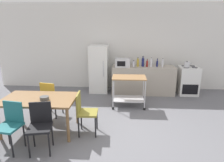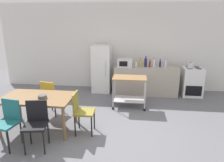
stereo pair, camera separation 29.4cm
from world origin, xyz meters
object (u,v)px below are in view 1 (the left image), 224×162
microwave (123,63)px  fruit_bowl (44,98)px  dining_table (39,102)px  bottle_sesame_oil (134,64)px  bottle_soda (163,63)px  bottle_olive_oil (138,63)px  chair_teal (10,123)px  kitchen_cart (129,87)px  stove_oven (188,80)px  chair_olive (84,110)px  bottle_sparkling_water (143,62)px  chair_black (40,124)px  bottle_hot_sauce (147,64)px  bottle_soy_sauce (157,63)px  refrigerator (99,69)px  chair_mustard (51,97)px  kettle (187,64)px  bottle_wine (151,63)px

microwave → fruit_bowl: bearing=-120.6°
dining_table → bottle_sesame_oil: bottle_sesame_oil is taller
bottle_soda → bottle_olive_oil: bearing=178.8°
dining_table → chair_teal: bearing=-112.5°
kitchen_cart → bottle_olive_oil: (0.30, 1.13, 0.45)m
chair_teal → stove_oven: 5.24m
stove_oven → microwave: microwave is taller
bottle_soda → kitchen_cart: bearing=-133.9°
kitchen_cart → bottle_sesame_oil: bearing=81.3°
chair_olive → bottle_sparkling_water: bearing=-30.3°
chair_black → kitchen_cart: 2.66m
bottle_olive_oil → bottle_hot_sauce: bottle_olive_oil is taller
dining_table → fruit_bowl: size_ratio=8.27×
dining_table → bottle_soy_sauce: bottle_soy_sauce is taller
dining_table → bottle_olive_oil: (2.18, 2.59, 0.35)m
dining_table → refrigerator: size_ratio=0.97×
bottle_sesame_oil → bottle_olive_oil: bottle_olive_oil is taller
chair_mustard → microwave: bearing=-121.3°
refrigerator → chair_teal: bearing=-109.5°
bottle_hot_sauce → fruit_bowl: (-2.32, -2.67, -0.21)m
chair_black → bottle_sparkling_water: (2.07, 3.27, 0.52)m
chair_mustard → fruit_bowl: 0.87m
microwave → kettle: microwave is taller
fruit_bowl → bottle_sesame_oil: bearing=54.1°
chair_black → bottle_sparkling_water: bearing=47.1°
bottle_olive_oil → bottle_wine: bearing=-2.2°
refrigerator → bottle_olive_oil: size_ratio=5.40×
microwave → kitchen_cart: bearing=-79.8°
chair_teal → bottle_wine: bottle_wine is taller
chair_black → bottle_hot_sauce: (2.20, 3.24, 0.48)m
microwave → stove_oven: bearing=2.7°
kitchen_cart → bottle_sesame_oil: bottle_sesame_oil is taller
kettle → chair_olive: bearing=-137.0°
bottle_hot_sauce → bottle_soda: bottle_soda is taller
stove_oven → bottle_sparkling_water: size_ratio=2.78×
microwave → bottle_soda: (1.27, 0.06, -0.02)m
chair_mustard → bottle_sesame_oil: bearing=-126.5°
stove_oven → fruit_bowl: (-3.66, -2.71, 0.33)m
bottle_hot_sauce → bottle_soda: 0.49m
stove_oven → bottle_soy_sauce: bottle_soy_sauce is taller
chair_black → kettle: 4.70m
microwave → bottle_sesame_oil: microwave is taller
bottle_olive_oil → bottle_soda: (0.78, -0.02, -0.01)m
bottle_sesame_oil → fruit_bowl: 3.24m
kettle → stove_oven: bearing=39.7°
refrigerator → fruit_bowl: (-0.76, -2.79, 0.01)m
chair_teal → fruit_bowl: bearing=62.4°
dining_table → kettle: size_ratio=6.26×
chair_black → microwave: microwave is taller
chair_black → bottle_sesame_oil: bottle_sesame_oil is taller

